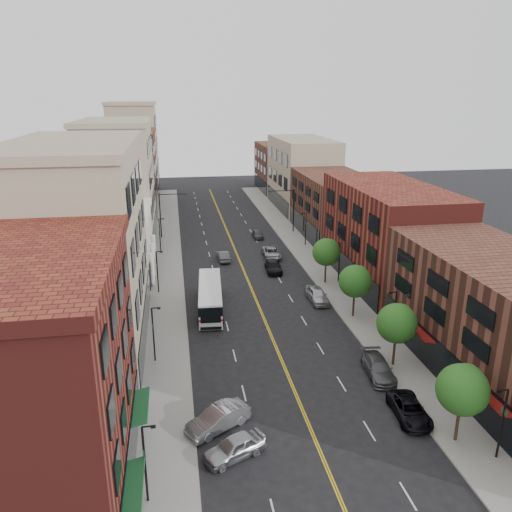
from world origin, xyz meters
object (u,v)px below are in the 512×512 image
city_bus (210,295)px  car_angle_a (235,447)px  car_lane_behind (223,256)px  car_angle_b (218,419)px  car_parked_mid (378,368)px  car_parked_near (410,410)px  car_parked_far (317,295)px  car_lane_b (272,253)px  car_lane_c (258,234)px  car_lane_a (273,267)px

city_bus → car_angle_a: (-0.26, -23.43, -0.91)m
car_lane_behind → car_angle_b: bearing=80.2°
car_angle_a → car_parked_mid: (13.00, 7.72, -0.01)m
car_parked_near → car_parked_far: (-0.67, 21.68, 0.15)m
city_bus → car_parked_near: (12.74, -21.44, -0.99)m
city_bus → car_parked_mid: size_ratio=2.23×
car_angle_a → car_parked_mid: size_ratio=0.86×
car_angle_b → car_parked_mid: size_ratio=0.96×
car_lane_behind → car_lane_b: (7.00, 0.34, 0.02)m
car_lane_c → car_parked_far: bearing=-85.8°
car_parked_far → car_lane_b: 16.57m
city_bus → car_lane_behind: (3.07, 16.34, -0.96)m
car_parked_far → car_parked_mid: bearing=-88.9°
car_angle_b → car_parked_far: bearing=116.5°
city_bus → car_angle_b: bearing=-89.0°
car_parked_mid → car_lane_b: bearing=100.3°
car_lane_behind → car_lane_a: bearing=134.1°
car_parked_far → car_lane_behind: 18.45m
city_bus → car_lane_a: city_bus is taller
car_angle_b → city_bus: bearing=146.0°
car_lane_a → car_lane_b: bearing=84.5°
car_parked_near → car_lane_c: size_ratio=1.26×
car_lane_a → car_angle_a: bearing=-101.8°
car_lane_b → car_lane_c: bearing=92.9°
car_angle_a → car_parked_near: 13.15m
car_lane_c → car_lane_behind: bearing=-122.7°
car_angle_a → car_lane_b: (10.33, 40.12, -0.03)m
city_bus → car_parked_far: bearing=5.0°
car_parked_mid → car_lane_behind: (-9.67, 32.05, -0.04)m
car_lane_a → car_parked_far: bearing=-70.9°
car_angle_b → car_lane_c: 48.69m
car_parked_mid → car_lane_c: bearing=99.5°
car_parked_mid → car_parked_far: car_parked_far is taller
car_angle_b → car_lane_behind: bearing=142.5°
car_angle_a → car_angle_b: (-0.77, 3.03, 0.06)m
car_lane_behind → car_lane_c: (6.72, 10.74, -0.05)m
car_parked_far → car_lane_c: car_parked_far is taller
car_parked_far → city_bus: bearing=179.8°
car_lane_a → car_lane_b: (0.94, 5.90, -0.00)m
car_lane_a → car_parked_mid: bearing=-78.7°
car_angle_b → car_lane_c: car_angle_b is taller
city_bus → car_lane_behind: city_bus is taller
car_lane_a → car_lane_c: (0.66, 16.30, -0.07)m
city_bus → car_lane_a: (9.13, 10.78, -0.94)m
car_parked_near → car_lane_c: bearing=97.7°
car_parked_near → car_lane_behind: 39.00m
car_angle_a → car_lane_c: 51.50m
city_bus → car_parked_far: size_ratio=2.36×
car_parked_near → city_bus: bearing=125.0°
car_parked_far → car_angle_b: bearing=-123.7°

